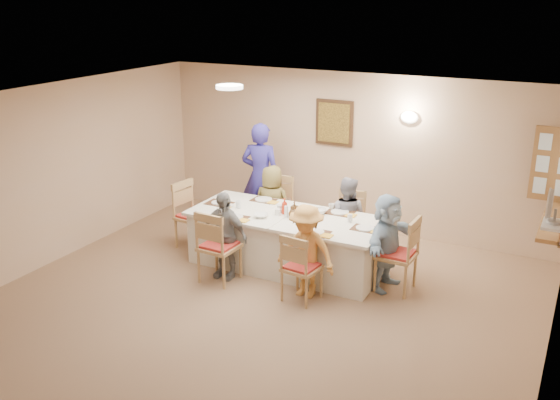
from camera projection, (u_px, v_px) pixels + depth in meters
The scene contains 48 objects.
ground at pixel (241, 321), 7.29m from camera, with size 7.00×7.00×0.00m, color #9D7858.
room_walls at pixel (238, 199), 6.81m from camera, with size 7.00×7.00×7.00m.
wall_picture at pixel (334, 123), 9.80m from camera, with size 0.62×0.05×0.72m.
wall_sconce at pixel (409, 117), 9.19m from camera, with size 0.26×0.09×0.18m, color white.
ceiling_light at pixel (229, 87), 8.20m from camera, with size 0.36×0.36×0.05m, color white.
hatch_sill at pixel (555, 222), 7.66m from camera, with size 0.30×1.50×0.05m, color olive.
shutter_door at pixel (554, 165), 8.20m from camera, with size 0.55×0.04×1.00m, color olive.
fan_shelf at pixel (554, 225), 6.37m from camera, with size 0.22×0.36×0.03m, color white.
desk_fan at pixel (552, 210), 6.34m from camera, with size 0.30×0.30×0.28m, color #A5A5A8, non-canonical shape.
dining_table at pixel (287, 241), 8.63m from camera, with size 2.71×1.15×0.76m, color white.
chair_back_left at pixel (276, 209), 9.53m from camera, with size 0.48×0.48×0.99m, color tan, non-canonical shape.
chair_back_right at pixel (349, 224), 9.02m from camera, with size 0.44×0.44×0.93m, color tan, non-canonical shape.
chair_front_left at pixel (219, 245), 8.18m from camera, with size 0.48×0.48×1.01m, color tan, non-canonical shape.
chair_front_right at pixel (302, 266), 7.67m from camera, with size 0.43×0.43×0.90m, color tan, non-canonical shape.
chair_left_end at pixel (194, 215), 9.26m from camera, with size 0.48×0.48×1.00m, color tan, non-canonical shape.
chair_right_end at pixel (396, 253), 7.92m from camera, with size 0.48×0.48×1.01m, color tan, non-canonical shape.
diner_back_left at pixel (272, 205), 9.39m from camera, with size 0.63×0.45×1.21m, color brown.
diner_back_right at pixel (346, 218), 8.87m from camera, with size 0.61×0.48×1.20m, color gray.
diner_front_left at pixel (224, 235), 8.25m from camera, with size 0.72×0.33×1.20m, color gray.
diner_front_right at pixel (306, 251), 7.73m from camera, with size 0.81×0.50×1.21m, color #E59F4B.
diner_right_end at pixel (387, 242), 7.93m from camera, with size 0.56×1.22×1.27m, color #A4C1DC.
caregiver at pixel (261, 177), 9.90m from camera, with size 0.69×0.51×1.74m, color #332D94.
placemat_fl at pixel (234, 218), 8.41m from camera, with size 0.37×0.28×0.01m, color #472B19.
plate_fl at pixel (234, 217), 8.41m from camera, with size 0.25×0.25×0.02m, color white.
napkin_fl at pixel (243, 220), 8.29m from camera, with size 0.14×0.14×0.01m, color yellow.
placemat_fr at pixel (315, 233), 7.90m from camera, with size 0.37×0.27×0.01m, color #472B19.
plate_fr at pixel (315, 232), 7.89m from camera, with size 0.24×0.24×0.01m, color white.
napkin_fr at pixel (327, 236), 7.77m from camera, with size 0.15×0.15×0.01m, color yellow.
placemat_bl at pixel (264, 200), 9.12m from camera, with size 0.35×0.26×0.01m, color #472B19.
plate_bl at pixel (264, 199), 9.12m from camera, with size 0.25×0.25×0.02m, color white.
napkin_bl at pixel (273, 202), 9.00m from camera, with size 0.14×0.14×0.01m, color yellow.
placemat_br at pixel (340, 213), 8.60m from camera, with size 0.38×0.28×0.01m, color #472B19.
plate_br at pixel (340, 212), 8.60m from camera, with size 0.25×0.25×0.02m, color white.
napkin_br at pixel (351, 215), 8.48m from camera, with size 0.14×0.14×0.01m, color yellow.
placemat_le at pixel (219, 203), 8.99m from camera, with size 0.38×0.28×0.01m, color #472B19.
plate_le at pixel (219, 203), 8.98m from camera, with size 0.23×0.23×0.01m, color white.
napkin_le at pixel (228, 206), 8.86m from camera, with size 0.15×0.15×0.01m, color yellow.
placemat_re at pixel (365, 229), 8.02m from camera, with size 0.34×0.26×0.01m, color #472B19.
plate_re at pixel (365, 228), 8.02m from camera, with size 0.24×0.24×0.02m, color white.
napkin_re at pixel (377, 232), 7.90m from camera, with size 0.15×0.15×0.01m, color yellow.
teacup_a at pixel (225, 210), 8.61m from camera, with size 0.11×0.11×0.08m, color white.
teacup_b at pixel (331, 207), 8.73m from camera, with size 0.10×0.10×0.08m, color white.
bowl_a at pixel (261, 216), 8.43m from camera, with size 0.26×0.26×0.05m, color white.
bowl_b at pixel (319, 211), 8.57m from camera, with size 0.27×0.27×0.06m, color white.
condiment_ketchup at pixel (284, 206), 8.53m from camera, with size 0.10×0.10×0.22m, color red.
condiment_brown at pixel (294, 208), 8.49m from camera, with size 0.09×0.09×0.19m, color #4B2F14.
condiment_malt at pixel (293, 212), 8.39m from camera, with size 0.16×0.16×0.17m, color #4B2F14.
drinking_glass at pixel (279, 209), 8.60m from camera, with size 0.07×0.07×0.10m, color silver.
Camera 1 is at (3.36, -5.53, 3.67)m, focal length 40.00 mm.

